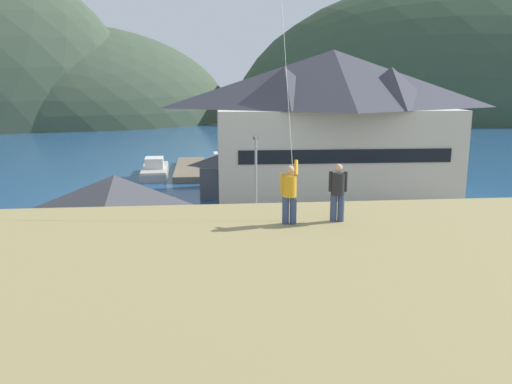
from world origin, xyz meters
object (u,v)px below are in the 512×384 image
Objects in this scene: parked_car_front_row_red at (244,242)px; harbor_lodge at (332,119)px; parked_car_back_row_right at (162,285)px; parking_light_pole at (256,178)px; person_companion at (338,191)px; wharf_dock at (190,169)px; moored_boat_wharfside at (155,170)px; storage_shed_near_lot at (117,221)px; parked_car_mid_row_center at (372,234)px; storage_shed_waterside at (229,173)px; person_kite_flyer at (290,192)px; parked_car_mid_row_far at (438,262)px; parked_car_mid_row_near at (496,226)px; parked_car_corner_spot at (344,276)px; moored_boat_outer_mooring at (221,165)px.

harbor_lodge is at bearing 61.58° from parked_car_front_row_red.
parking_light_pole is at bearing 63.95° from parked_car_back_row_right.
person_companion reaches higher than parking_light_pole.
wharf_dock is 4.55m from moored_boat_wharfside.
parked_car_back_row_right is at bearing -62.52° from storage_shed_near_lot.
parking_light_pole reaches higher than parked_car_mid_row_center.
storage_shed_waterside reaches higher than parked_car_front_row_red.
person_kite_flyer is (0.30, -31.47, 4.86)m from storage_shed_waterside.
storage_shed_waterside reaches higher than parked_car_mid_row_far.
person_kite_flyer reaches higher than parked_car_back_row_right.
parked_car_mid_row_near is 22.13m from person_companion.
wharf_dock is 37.20m from parked_car_corner_spot.
moored_boat_outer_mooring is at bearing 105.17° from parked_car_mid_row_center.
moored_boat_wharfside is 36.56m from parked_car_mid_row_far.
moored_boat_outer_mooring is at bearing 119.47° from parked_car_mid_row_near.
parked_car_front_row_red and parked_car_mid_row_far have the same top height.
parked_car_corner_spot is at bearing 63.81° from person_kite_flyer.
harbor_lodge is 12.39× the size of person_companion.
person_companion is at bearing -86.77° from storage_shed_waterside.
parked_car_mid_row_far is 0.65× the size of parking_light_pole.
moored_boat_outer_mooring is at bearing 97.17° from parked_car_corner_spot.
person_companion is (0.59, -18.73, 3.06)m from parking_light_pole.
harbor_lodge reaches higher than parked_car_back_row_right.
harbor_lodge is at bearing -56.75° from moored_boat_outer_mooring.
parked_car_front_row_red is 15.15m from person_companion.
parking_light_pole is 3.51× the size of person_kite_flyer.
harbor_lodge is 5.03× the size of parked_car_back_row_right.
moored_boat_outer_mooring is (-9.38, 14.31, -6.14)m from harbor_lodge.
parked_car_corner_spot is at bearing -70.57° from moored_boat_wharfside.
parking_light_pole is (8.13, 5.61, 1.16)m from storage_shed_near_lot.
wharf_dock is at bearing 97.16° from parked_car_front_row_red.
parked_car_mid_row_far and parked_car_back_row_right have the same top height.
storage_shed_waterside is 12.96m from moored_boat_wharfside.
person_kite_flyer is at bearing -116.19° from parked_car_corner_spot.
harbor_lodge reaches higher than storage_shed_near_lot.
moored_boat_outer_mooring is (-0.28, 13.62, -1.38)m from storage_shed_waterside.
parking_light_pole is 19.14m from person_kite_flyer.
harbor_lodge reaches higher than parked_car_mid_row_far.
person_companion is at bearing -88.18° from parking_light_pole.
parked_car_mid_row_near is at bearing 6.17° from storage_shed_near_lot.
storage_shed_near_lot is 1.53× the size of parked_car_front_row_red.
storage_shed_waterside is 18.30m from parked_car_mid_row_center.
storage_shed_near_lot is at bearing -145.41° from parking_light_pole.
wharf_dock is at bearing 84.25° from storage_shed_near_lot.
moored_boat_outer_mooring is 1.77× the size of parked_car_mid_row_far.
parked_car_front_row_red is (7.55, -27.93, 0.34)m from moored_boat_wharfside.
parked_car_mid_row_near is (8.40, 0.79, 0.00)m from parked_car_mid_row_center.
person_companion reaches higher than parked_car_corner_spot.
wharf_dock is 3.32× the size of parked_car_back_row_right.
parked_car_mid_row_far is at bearing -12.29° from storage_shed_near_lot.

